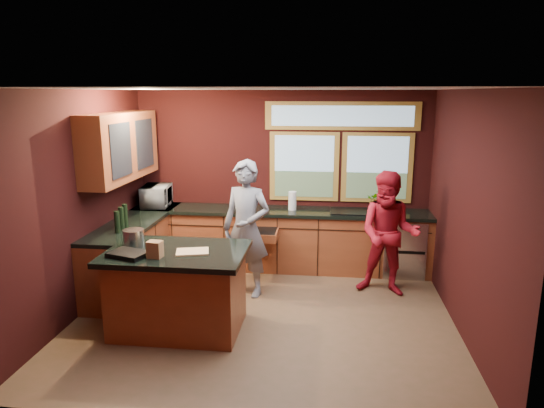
% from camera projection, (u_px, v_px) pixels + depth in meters
% --- Properties ---
extents(floor, '(4.50, 4.50, 0.00)m').
position_uv_depth(floor, '(265.00, 316.00, 5.90)').
color(floor, brown).
rests_on(floor, ground).
extents(room_shell, '(4.52, 4.02, 2.71)m').
position_uv_depth(room_shell, '(219.00, 165.00, 5.88)').
color(room_shell, black).
rests_on(room_shell, ground).
extents(back_counter, '(4.50, 0.64, 0.93)m').
position_uv_depth(back_counter, '(292.00, 239.00, 7.42)').
color(back_counter, brown).
rests_on(back_counter, floor).
extents(left_counter, '(0.64, 2.30, 0.93)m').
position_uv_depth(left_counter, '(136.00, 251.00, 6.85)').
color(left_counter, brown).
rests_on(left_counter, floor).
extents(island, '(1.55, 1.05, 0.95)m').
position_uv_depth(island, '(178.00, 290.00, 5.49)').
color(island, brown).
rests_on(island, floor).
extents(person_grey, '(0.76, 0.61, 1.82)m').
position_uv_depth(person_grey, '(246.00, 229.00, 6.37)').
color(person_grey, slate).
rests_on(person_grey, floor).
extents(person_red, '(0.93, 0.80, 1.67)m').
position_uv_depth(person_red, '(389.00, 234.00, 6.40)').
color(person_red, maroon).
rests_on(person_red, floor).
extents(microwave, '(0.47, 0.64, 0.33)m').
position_uv_depth(microwave, '(157.00, 196.00, 7.52)').
color(microwave, '#999999').
rests_on(microwave, left_counter).
extents(potted_plant, '(0.30, 0.26, 0.33)m').
position_uv_depth(potted_plant, '(377.00, 201.00, 7.18)').
color(potted_plant, '#999999').
rests_on(potted_plant, back_counter).
extents(paper_towel, '(0.12, 0.12, 0.28)m').
position_uv_depth(paper_towel, '(292.00, 201.00, 7.28)').
color(paper_towel, silver).
rests_on(paper_towel, back_counter).
extents(cutting_board, '(0.40, 0.33, 0.02)m').
position_uv_depth(cutting_board, '(192.00, 252.00, 5.31)').
color(cutting_board, tan).
rests_on(cutting_board, island).
extents(stock_pot, '(0.24, 0.24, 0.18)m').
position_uv_depth(stock_pot, '(134.00, 237.00, 5.58)').
color(stock_pot, '#B0B0B5').
rests_on(stock_pot, island).
extents(paper_bag, '(0.16, 0.14, 0.18)m').
position_uv_depth(paper_bag, '(155.00, 249.00, 5.14)').
color(paper_bag, brown).
rests_on(paper_bag, island).
extents(black_tray, '(0.47, 0.39, 0.05)m').
position_uv_depth(black_tray, '(128.00, 254.00, 5.19)').
color(black_tray, black).
rests_on(black_tray, island).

